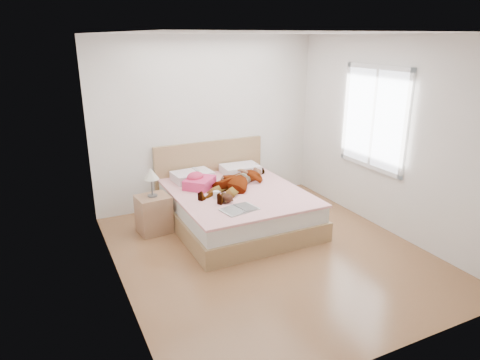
{
  "coord_description": "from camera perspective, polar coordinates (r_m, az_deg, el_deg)",
  "views": [
    {
      "loc": [
        -2.41,
        -4.13,
        2.57
      ],
      "look_at": [
        0.0,
        0.85,
        0.7
      ],
      "focal_mm": 32.0,
      "sensor_mm": 36.0,
      "label": 1
    }
  ],
  "objects": [
    {
      "name": "ground",
      "position": [
        5.43,
        3.96,
        -9.62
      ],
      "size": [
        4.0,
        4.0,
        0.0
      ],
      "primitive_type": "plane",
      "color": "#56311B",
      "rests_on": "ground"
    },
    {
      "name": "woman",
      "position": [
        6.17,
        -0.26,
        0.22
      ],
      "size": [
        1.61,
        1.42,
        0.22
      ],
      "primitive_type": "imported",
      "rotation": [
        0.0,
        0.0,
        -0.93
      ],
      "color": "white",
      "rests_on": "bed"
    },
    {
      "name": "hair",
      "position": [
        6.39,
        -6.63,
        0.06
      ],
      "size": [
        0.46,
        0.54,
        0.07
      ],
      "primitive_type": "ellipsoid",
      "rotation": [
        0.0,
        0.0,
        0.12
      ],
      "color": "black",
      "rests_on": "bed"
    },
    {
      "name": "phone",
      "position": [
        6.31,
        -5.93,
        1.41
      ],
      "size": [
        0.1,
        0.11,
        0.06
      ],
      "primitive_type": "cube",
      "rotation": [
        0.44,
        0.0,
        0.64
      ],
      "color": "silver",
      "rests_on": "bed"
    },
    {
      "name": "room_shell",
      "position": [
        6.19,
        17.43,
        7.86
      ],
      "size": [
        4.0,
        4.0,
        4.0
      ],
      "color": "white",
      "rests_on": "ground"
    },
    {
      "name": "bed",
      "position": [
        6.15,
        -0.75,
        -3.25
      ],
      "size": [
        1.8,
        2.08,
        1.0
      ],
      "color": "olive",
      "rests_on": "ground"
    },
    {
      "name": "towel",
      "position": [
        6.12,
        -5.54,
        -0.17
      ],
      "size": [
        0.55,
        0.55,
        0.23
      ],
      "color": "#F14169",
      "rests_on": "bed"
    },
    {
      "name": "magazine",
      "position": [
        5.35,
        -0.07,
        -3.9
      ],
      "size": [
        0.49,
        0.37,
        0.03
      ],
      "color": "silver",
      "rests_on": "bed"
    },
    {
      "name": "coffee_mug",
      "position": [
        5.71,
        -3.15,
        -1.95
      ],
      "size": [
        0.13,
        0.11,
        0.1
      ],
      "color": "white",
      "rests_on": "bed"
    },
    {
      "name": "plush_toy",
      "position": [
        5.57,
        -1.8,
        -2.36
      ],
      "size": [
        0.16,
        0.22,
        0.12
      ],
      "color": "black",
      "rests_on": "bed"
    },
    {
      "name": "nightstand",
      "position": [
        5.96,
        -11.44,
        -4.09
      ],
      "size": [
        0.46,
        0.42,
        0.92
      ],
      "color": "brown",
      "rests_on": "ground"
    }
  ]
}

